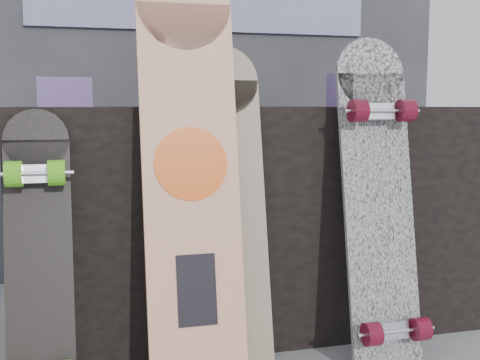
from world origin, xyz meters
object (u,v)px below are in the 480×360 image
object	(u,v)px
longboard_cascadia	(380,197)
skateboard_dark	(38,255)
longboard_geisha	(190,158)
longboard_celtic	(230,200)
vendor_table	(246,217)

from	to	relation	value
longboard_cascadia	skateboard_dark	distance (m)	1.02
longboard_geisha	skateboard_dark	bearing A→B (deg)	-175.80
longboard_celtic	longboard_cascadia	distance (m)	0.47
longboard_geisha	longboard_cascadia	distance (m)	0.60
skateboard_dark	longboard_geisha	bearing A→B (deg)	4.20
vendor_table	longboard_celtic	distance (m)	0.42
longboard_geisha	longboard_cascadia	size ratio (longest dim) A/B	1.22
longboard_cascadia	vendor_table	bearing A→B (deg)	125.58
longboard_celtic	longboard_cascadia	xyz separation A→B (m)	(0.46, -0.06, -0.00)
longboard_geisha	longboard_cascadia	xyz separation A→B (m)	(0.59, -0.04, -0.13)
longboard_celtic	longboard_cascadia	world-z (taller)	longboard_cascadia
vendor_table	longboard_geisha	bearing A→B (deg)	-125.61
vendor_table	longboard_celtic	world-z (taller)	longboard_celtic
longboard_celtic	skateboard_dark	distance (m)	0.56
vendor_table	skateboard_dark	distance (m)	0.82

